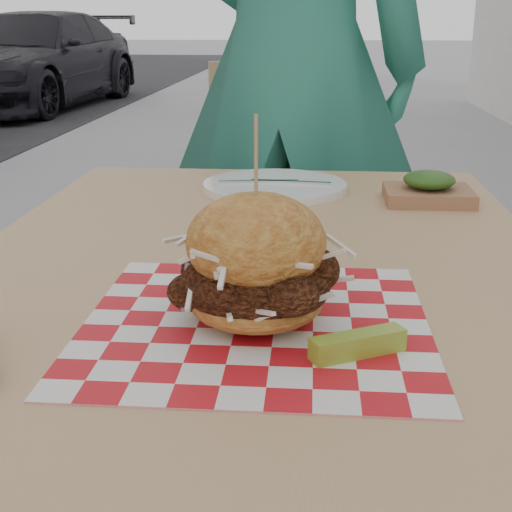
% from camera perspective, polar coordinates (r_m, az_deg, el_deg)
% --- Properties ---
extents(diner, '(0.75, 0.55, 1.90)m').
position_cam_1_polar(diner, '(1.87, 2.82, 15.20)').
color(diner, '#2C7F69').
rests_on(diner, ground).
extents(car_dark, '(1.97, 4.14, 1.17)m').
position_cam_1_polar(car_dark, '(9.65, -17.38, 14.77)').
color(car_dark, black).
rests_on(car_dark, ground).
extents(patio_table, '(0.80, 1.20, 0.75)m').
position_cam_1_polar(patio_table, '(0.98, 0.15, -4.66)').
color(patio_table, tan).
rests_on(patio_table, ground).
extents(patio_chair, '(0.44, 0.45, 0.95)m').
position_cam_1_polar(patio_chair, '(1.91, 2.15, 3.11)').
color(patio_chair, tan).
rests_on(patio_chair, ground).
extents(paper_liner, '(0.36, 0.36, 0.00)m').
position_cam_1_polar(paper_liner, '(0.75, -0.00, -5.35)').
color(paper_liner, red).
rests_on(paper_liner, patio_table).
extents(sandwich, '(0.19, 0.19, 0.22)m').
position_cam_1_polar(sandwich, '(0.73, 0.00, -0.96)').
color(sandwich, '#C38737').
rests_on(sandwich, paper_liner).
extents(pickle_spear, '(0.09, 0.06, 0.02)m').
position_cam_1_polar(pickle_spear, '(0.68, 8.15, -7.00)').
color(pickle_spear, '#94AA31').
rests_on(pickle_spear, paper_liner).
extents(place_setting, '(0.27, 0.27, 0.02)m').
position_cam_1_polar(place_setting, '(1.34, 1.51, 5.60)').
color(place_setting, white).
rests_on(place_setting, patio_table).
extents(kraft_tray, '(0.15, 0.12, 0.06)m').
position_cam_1_polar(kraft_tray, '(1.29, 13.64, 5.19)').
color(kraft_tray, '#946443').
rests_on(kraft_tray, patio_table).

